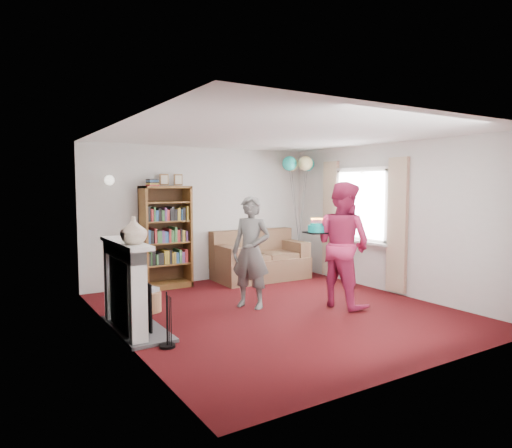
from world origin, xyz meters
TOP-DOWN VIEW (x-y plane):
  - ground at (0.00, 0.00)m, footprint 5.00×5.00m
  - wall_back at (0.00, 2.51)m, footprint 4.50×0.02m
  - wall_left at (-2.26, 0.00)m, footprint 0.02×5.00m
  - wall_right at (2.26, 0.00)m, footprint 0.02×5.00m
  - ceiling at (0.00, 0.00)m, footprint 4.50×5.00m
  - fireplace at (-2.09, 0.19)m, footprint 0.55×1.80m
  - window_bay at (2.21, 0.60)m, footprint 0.14×2.02m
  - wall_sconce at (-1.75, 2.36)m, footprint 0.16×0.23m
  - bookcase at (-0.83, 2.30)m, footprint 0.85×0.42m
  - sofa at (0.97, 2.07)m, footprint 1.75×0.93m
  - wicker_basket at (-1.61, 0.94)m, footprint 0.38×0.38m
  - person_striped at (-0.24, 0.37)m, footprint 0.66×0.72m
  - person_magenta at (0.96, -0.28)m, footprint 0.84×1.00m
  - birthday_cake at (0.65, -0.06)m, footprint 0.33×0.33m
  - balloons at (1.83, 1.96)m, footprint 0.73×0.73m
  - mantel_vase at (-2.12, -0.15)m, footprint 0.34×0.34m

SIDE VIEW (x-z plane):
  - ground at x=0.00m, z-range 0.00..0.00m
  - wicker_basket at x=-1.61m, z-range -0.02..0.32m
  - sofa at x=0.97m, z-range -0.12..0.81m
  - fireplace at x=-2.09m, z-range -0.05..1.07m
  - person_striped at x=-0.24m, z-range 0.00..1.64m
  - bookcase at x=-0.83m, z-range -0.12..1.88m
  - person_magenta at x=0.96m, z-range 0.00..1.85m
  - birthday_cake at x=0.65m, z-range 1.04..1.27m
  - window_bay at x=2.21m, z-range 0.10..2.30m
  - wall_back at x=0.00m, z-range 0.00..2.50m
  - wall_left at x=-2.26m, z-range 0.00..2.50m
  - wall_right at x=2.26m, z-range 0.00..2.50m
  - mantel_vase at x=-2.12m, z-range 1.12..1.44m
  - wall_sconce at x=-1.75m, z-range 1.80..1.96m
  - balloons at x=1.83m, z-range 1.38..3.06m
  - ceiling at x=0.00m, z-range 2.50..2.51m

